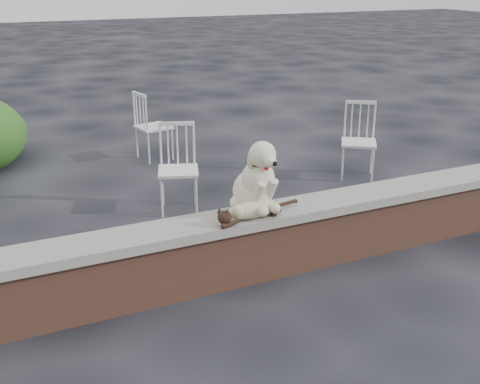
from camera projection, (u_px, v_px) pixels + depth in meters
name	position (u px, v px, depth m)	size (l,w,h in m)	color
ground	(269.00, 272.00, 5.12)	(60.00, 60.00, 0.00)	black
brick_wall	(270.00, 246.00, 5.03)	(6.00, 0.30, 0.50)	brown
capstone	(271.00, 214.00, 4.93)	(6.20, 0.40, 0.08)	slate
dog	(253.00, 174.00, 4.80)	(0.41, 0.54, 0.63)	beige
cat	(252.00, 208.00, 4.72)	(0.96, 0.23, 0.16)	tan
chair_b	(178.00, 169.00, 6.28)	(0.56, 0.56, 0.94)	white
chair_e	(154.00, 126.00, 8.07)	(0.56, 0.56, 0.94)	white
chair_d	(359.00, 141.00, 7.32)	(0.56, 0.56, 0.94)	white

